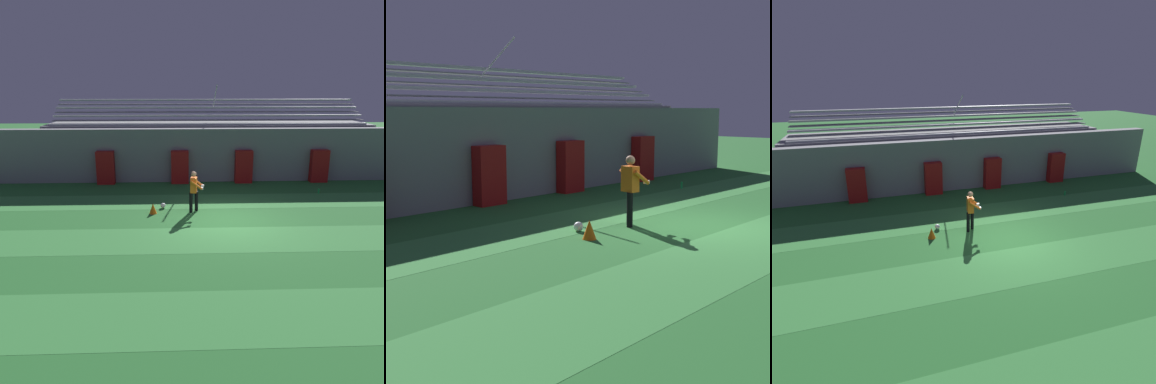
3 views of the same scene
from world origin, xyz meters
TOP-DOWN VIEW (x-y plane):
  - ground_plane at (0.00, 0.00)m, footprint 80.00×80.00m
  - turf_stripe_near at (0.00, -6.00)m, footprint 28.00×2.16m
  - turf_stripe_mid at (0.00, -1.67)m, footprint 28.00×2.16m
  - turf_stripe_far at (0.00, 2.66)m, footprint 28.00×2.16m
  - back_wall at (0.00, 6.50)m, footprint 24.00×0.60m
  - padding_pillar_gate_left at (-1.67, 5.95)m, footprint 0.90×0.44m
  - padding_pillar_gate_right at (1.67, 5.95)m, footprint 0.90×0.44m
  - padding_pillar_far_left at (-5.52, 5.95)m, footprint 0.90×0.44m
  - padding_pillar_far_right at (5.70, 5.95)m, footprint 0.90×0.44m
  - bleacher_stand at (0.00, 8.49)m, footprint 18.00×3.35m
  - goalkeeper at (-1.14, 1.27)m, footprint 0.62×0.63m
  - soccer_ball at (-2.42, 1.75)m, footprint 0.22×0.22m
  - traffic_cone at (-2.79, 1.07)m, footprint 0.30×0.30m
  - water_bottle at (4.90, 3.67)m, footprint 0.07×0.07m

SIDE VIEW (x-z plane):
  - ground_plane at x=0.00m, z-range 0.00..0.00m
  - turf_stripe_near at x=0.00m, z-range 0.00..0.01m
  - turf_stripe_mid at x=0.00m, z-range 0.00..0.01m
  - turf_stripe_far at x=0.00m, z-range 0.00..0.01m
  - soccer_ball at x=-2.42m, z-range 0.00..0.22m
  - water_bottle at x=4.90m, z-range 0.00..0.24m
  - traffic_cone at x=-2.79m, z-range 0.00..0.42m
  - padding_pillar_gate_left at x=-1.67m, z-range 0.00..1.72m
  - padding_pillar_gate_right at x=1.67m, z-range 0.00..1.72m
  - padding_pillar_far_left at x=-5.52m, z-range 0.00..1.72m
  - padding_pillar_far_right at x=5.70m, z-range 0.00..1.72m
  - goalkeeper at x=-1.14m, z-range 0.12..1.79m
  - back_wall at x=0.00m, z-range 0.00..2.80m
  - bleacher_stand at x=0.00m, z-range -1.01..4.01m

